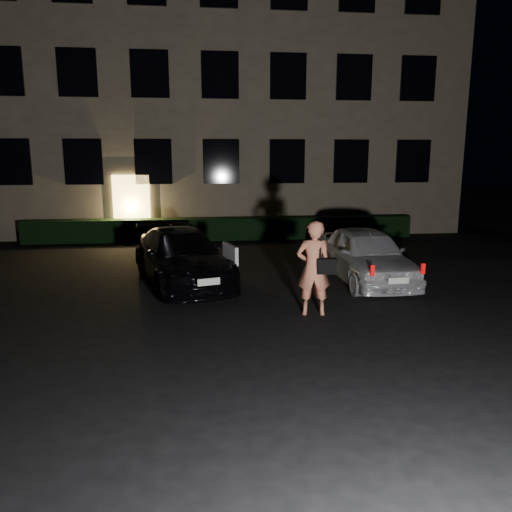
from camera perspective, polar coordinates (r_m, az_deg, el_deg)
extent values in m
plane|color=black|center=(9.47, -0.52, -8.79)|extent=(80.00, 80.00, 0.00)
cube|color=#6C614D|center=(23.99, -4.58, 18.03)|extent=(20.00, 8.00, 12.00)
cube|color=#E5B962|center=(20.03, -14.01, 5.39)|extent=(1.40, 0.10, 2.50)
cube|color=black|center=(20.92, -26.18, 9.62)|extent=(1.40, 0.10, 1.70)
cube|color=black|center=(20.22, -19.11, 10.13)|extent=(1.40, 0.10, 1.70)
cube|color=black|center=(19.83, -11.64, 10.51)|extent=(1.40, 0.10, 1.70)
cube|color=black|center=(19.79, -3.99, 10.71)|extent=(1.40, 0.10, 1.70)
cube|color=black|center=(20.08, 3.57, 10.73)|extent=(1.40, 0.10, 1.70)
cube|color=black|center=(20.70, 10.80, 10.57)|extent=(1.40, 0.10, 1.70)
cube|color=black|center=(21.61, 17.50, 10.29)|extent=(1.40, 0.10, 1.70)
cube|color=black|center=(21.12, -26.99, 18.30)|extent=(1.40, 0.10, 1.70)
cube|color=black|center=(20.42, -19.74, 19.12)|extent=(1.40, 0.10, 1.70)
cube|color=black|center=(20.04, -12.03, 19.68)|extent=(1.40, 0.10, 1.70)
cube|color=black|center=(20.00, -4.13, 19.92)|extent=(1.40, 0.10, 1.70)
cube|color=black|center=(20.29, 3.69, 19.80)|extent=(1.40, 0.10, 1.70)
cube|color=black|center=(20.90, 11.15, 19.37)|extent=(1.40, 0.10, 1.70)
cube|color=black|center=(21.81, 18.04, 18.71)|extent=(1.40, 0.10, 1.70)
cube|color=black|center=(19.56, -3.82, 3.13)|extent=(15.00, 0.70, 0.85)
imported|color=black|center=(13.08, -8.49, -0.05)|extent=(3.09, 5.06, 1.37)
cube|color=white|center=(12.50, -2.96, 0.29)|extent=(0.34, 0.97, 0.46)
cube|color=silver|center=(10.79, -5.43, -2.94)|extent=(0.49, 0.17, 0.15)
imported|color=silver|center=(13.33, 12.48, 0.13)|extent=(1.78, 4.21, 1.42)
cube|color=red|center=(11.30, 13.18, -1.62)|extent=(0.09, 0.06, 0.24)
cube|color=red|center=(11.77, 18.56, -1.39)|extent=(0.09, 0.06, 0.24)
cube|color=silver|center=(11.53, 15.96, -2.71)|extent=(0.47, 0.05, 0.14)
imported|color=#D97B5A|center=(10.33, 6.59, -1.39)|extent=(0.76, 0.54, 1.98)
cube|color=black|center=(10.22, 8.07, -1.15)|extent=(0.42, 0.22, 0.31)
cube|color=black|center=(10.16, 7.35, 1.37)|extent=(0.05, 0.07, 0.62)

